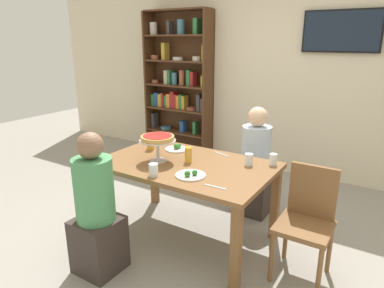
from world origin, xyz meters
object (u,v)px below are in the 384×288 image
object	(u,v)px
beer_glass_amber_tall	(150,142)
beer_glass_amber_short	(188,155)
bookshelf	(179,84)
salad_plate_far_diner	(191,175)
water_glass_clear_far	(249,160)
water_glass_clear_spare	(153,170)
cutlery_fork_near	(215,187)
cutlery_fork_far	(156,143)
television	(341,31)
dining_table	(186,172)
salad_plate_near_diner	(177,148)
chair_head_east	(307,217)
water_glass_clear_near	(273,159)
deep_dish_pizza_stand	(158,140)
diner_far_right	(255,169)
diner_near_left	(96,214)
cutlery_knife_near	(221,154)

from	to	relation	value
beer_glass_amber_tall	beer_glass_amber_short	world-z (taller)	beer_glass_amber_tall
bookshelf	salad_plate_far_diner	world-z (taller)	bookshelf
water_glass_clear_far	water_glass_clear_spare	world-z (taller)	water_glass_clear_far
cutlery_fork_near	cutlery_fork_far	distance (m)	1.25
bookshelf	cutlery_fork_far	size ratio (longest dim) A/B	12.29
television	water_glass_clear_spare	size ratio (longest dim) A/B	8.58
dining_table	water_glass_clear_far	size ratio (longest dim) A/B	14.57
water_glass_clear_far	water_glass_clear_spare	xyz separation A→B (m)	(-0.55, -0.63, -0.00)
salad_plate_near_diner	cutlery_fork_far	world-z (taller)	salad_plate_near_diner
salad_plate_far_diner	beer_glass_amber_short	distance (m)	0.34
chair_head_east	water_glass_clear_near	size ratio (longest dim) A/B	8.53
deep_dish_pizza_stand	cutlery_fork_near	distance (m)	0.76
diner_far_right	water_glass_clear_spare	distance (m)	1.29
diner_near_left	water_glass_clear_near	bearing A→B (deg)	-41.37
diner_far_right	beer_glass_amber_tall	bearing A→B (deg)	-52.63
television	salad_plate_far_diner	xyz separation A→B (m)	(-0.60, -2.35, -1.13)
beer_glass_amber_tall	water_glass_clear_far	world-z (taller)	beer_glass_amber_tall
dining_table	television	world-z (taller)	television
salad_plate_far_diner	cutlery_fork_far	size ratio (longest dim) A/B	1.36
beer_glass_amber_tall	water_glass_clear_spare	xyz separation A→B (m)	(0.46, -0.54, -0.02)
bookshelf	diner_far_right	size ratio (longest dim) A/B	1.92
water_glass_clear_far	cutlery_fork_near	world-z (taller)	water_glass_clear_far
salad_plate_far_diner	beer_glass_amber_short	bearing A→B (deg)	125.77
beer_glass_amber_short	bookshelf	bearing A→B (deg)	126.28
chair_head_east	salad_plate_near_diner	distance (m)	1.39
chair_head_east	cutlery_knife_near	distance (m)	0.99
water_glass_clear_near	cutlery_knife_near	world-z (taller)	water_glass_clear_near
water_glass_clear_spare	cutlery_knife_near	bearing A→B (deg)	74.70
dining_table	water_glass_clear_far	distance (m)	0.57
water_glass_clear_far	water_glass_clear_spare	size ratio (longest dim) A/B	1.02
television	deep_dish_pizza_stand	size ratio (longest dim) A/B	2.71
salad_plate_far_diner	water_glass_clear_spare	world-z (taller)	water_glass_clear_spare
water_glass_clear_spare	cutlery_fork_near	xyz separation A→B (m)	(0.52, 0.07, -0.05)
deep_dish_pizza_stand	salad_plate_far_diner	xyz separation A→B (m)	(0.44, -0.15, -0.19)
water_glass_clear_near	bookshelf	bearing A→B (deg)	142.07
diner_far_right	deep_dish_pizza_stand	xyz separation A→B (m)	(-0.57, -0.90, 0.45)
diner_near_left	cutlery_fork_far	xyz separation A→B (m)	(-0.27, 1.10, 0.25)
dining_table	diner_far_right	world-z (taller)	diner_far_right
chair_head_east	beer_glass_amber_tall	distance (m)	1.62
television	water_glass_clear_far	distance (m)	2.18
cutlery_knife_near	cutlery_fork_near	bearing A→B (deg)	131.26
dining_table	cutlery_fork_near	size ratio (longest dim) A/B	8.44
diner_near_left	cutlery_fork_far	bearing A→B (deg)	13.67
water_glass_clear_spare	cutlery_fork_near	size ratio (longest dim) A/B	0.57
water_glass_clear_far	cutlery_knife_near	size ratio (longest dim) A/B	0.58
cutlery_fork_near	cutlery_knife_near	distance (m)	0.77
bookshelf	chair_head_east	size ratio (longest dim) A/B	2.54
dining_table	deep_dish_pizza_stand	xyz separation A→B (m)	(-0.23, -0.10, 0.29)
cutlery_fork_near	bookshelf	bearing A→B (deg)	128.76
beer_glass_amber_short	salad_plate_far_diner	bearing A→B (deg)	-54.23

